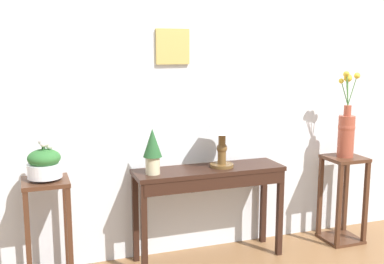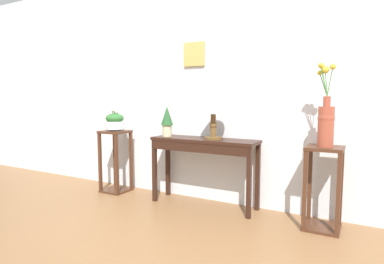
{
  "view_description": "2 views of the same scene",
  "coord_description": "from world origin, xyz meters",
  "px_view_note": "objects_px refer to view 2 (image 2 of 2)",
  "views": [
    {
      "loc": [
        -1.49,
        -2.26,
        1.73
      ],
      "look_at": [
        -0.27,
        1.18,
        1.08
      ],
      "focal_mm": 44.48,
      "sensor_mm": 36.0,
      "label": 1
    },
    {
      "loc": [
        1.49,
        -2.0,
        1.22
      ],
      "look_at": [
        -0.27,
        1.19,
        0.84
      ],
      "focal_mm": 30.16,
      "sensor_mm": 36.0,
      "label": 2
    }
  ],
  "objects_px": {
    "pedestal_stand_right": "(323,188)",
    "flower_vase_tall_right": "(326,119)",
    "pedestal_stand_left": "(116,161)",
    "table_lamp": "(213,108)",
    "potted_plant_on_console": "(167,120)",
    "console_table": "(203,149)",
    "planter_bowl_wide_left": "(115,121)"
  },
  "relations": [
    {
      "from": "flower_vase_tall_right",
      "to": "table_lamp",
      "type": "bearing_deg",
      "value": 176.98
    },
    {
      "from": "flower_vase_tall_right",
      "to": "pedestal_stand_left",
      "type": "bearing_deg",
      "value": 179.75
    },
    {
      "from": "flower_vase_tall_right",
      "to": "console_table",
      "type": "bearing_deg",
      "value": 178.25
    },
    {
      "from": "console_table",
      "to": "pedestal_stand_right",
      "type": "xyz_separation_m",
      "value": [
        1.27,
        -0.04,
        -0.26
      ]
    },
    {
      "from": "console_table",
      "to": "potted_plant_on_console",
      "type": "distance_m",
      "value": 0.57
    },
    {
      "from": "planter_bowl_wide_left",
      "to": "flower_vase_tall_right",
      "type": "distance_m",
      "value": 2.53
    },
    {
      "from": "potted_plant_on_console",
      "to": "planter_bowl_wide_left",
      "type": "bearing_deg",
      "value": -178.4
    },
    {
      "from": "table_lamp",
      "to": "pedestal_stand_right",
      "type": "relative_size",
      "value": 0.62
    },
    {
      "from": "pedestal_stand_right",
      "to": "flower_vase_tall_right",
      "type": "distance_m",
      "value": 0.64
    },
    {
      "from": "pedestal_stand_left",
      "to": "pedestal_stand_right",
      "type": "distance_m",
      "value": 2.53
    },
    {
      "from": "table_lamp",
      "to": "potted_plant_on_console",
      "type": "bearing_deg",
      "value": -177.24
    },
    {
      "from": "table_lamp",
      "to": "planter_bowl_wide_left",
      "type": "bearing_deg",
      "value": -177.9
    },
    {
      "from": "pedestal_stand_left",
      "to": "pedestal_stand_right",
      "type": "bearing_deg",
      "value": -0.21
    },
    {
      "from": "table_lamp",
      "to": "planter_bowl_wide_left",
      "type": "height_order",
      "value": "table_lamp"
    },
    {
      "from": "table_lamp",
      "to": "flower_vase_tall_right",
      "type": "distance_m",
      "value": 1.16
    },
    {
      "from": "pedestal_stand_left",
      "to": "table_lamp",
      "type": "bearing_deg",
      "value": 2.08
    },
    {
      "from": "table_lamp",
      "to": "potted_plant_on_console",
      "type": "distance_m",
      "value": 0.61
    },
    {
      "from": "pedestal_stand_left",
      "to": "flower_vase_tall_right",
      "type": "bearing_deg",
      "value": -0.25
    },
    {
      "from": "table_lamp",
      "to": "pedestal_stand_right",
      "type": "height_order",
      "value": "table_lamp"
    },
    {
      "from": "potted_plant_on_console",
      "to": "flower_vase_tall_right",
      "type": "relative_size",
      "value": 0.47
    },
    {
      "from": "potted_plant_on_console",
      "to": "planter_bowl_wide_left",
      "type": "xyz_separation_m",
      "value": [
        -0.79,
        -0.02,
        -0.04
      ]
    },
    {
      "from": "pedestal_stand_left",
      "to": "potted_plant_on_console",
      "type": "bearing_deg",
      "value": 1.57
    },
    {
      "from": "console_table",
      "to": "planter_bowl_wide_left",
      "type": "xyz_separation_m",
      "value": [
        -1.26,
        -0.03,
        0.28
      ]
    },
    {
      "from": "potted_plant_on_console",
      "to": "flower_vase_tall_right",
      "type": "height_order",
      "value": "flower_vase_tall_right"
    },
    {
      "from": "potted_plant_on_console",
      "to": "planter_bowl_wide_left",
      "type": "height_order",
      "value": "potted_plant_on_console"
    },
    {
      "from": "console_table",
      "to": "planter_bowl_wide_left",
      "type": "height_order",
      "value": "planter_bowl_wide_left"
    },
    {
      "from": "planter_bowl_wide_left",
      "to": "pedestal_stand_right",
      "type": "relative_size",
      "value": 0.39
    },
    {
      "from": "table_lamp",
      "to": "pedestal_stand_right",
      "type": "bearing_deg",
      "value": -2.94
    },
    {
      "from": "potted_plant_on_console",
      "to": "pedestal_stand_left",
      "type": "relative_size",
      "value": 0.44
    },
    {
      "from": "potted_plant_on_console",
      "to": "pedestal_stand_right",
      "type": "bearing_deg",
      "value": -1.02
    },
    {
      "from": "planter_bowl_wide_left",
      "to": "pedestal_stand_right",
      "type": "height_order",
      "value": "planter_bowl_wide_left"
    },
    {
      "from": "table_lamp",
      "to": "pedestal_stand_left",
      "type": "xyz_separation_m",
      "value": [
        -1.38,
        -0.05,
        -0.72
      ]
    }
  ]
}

